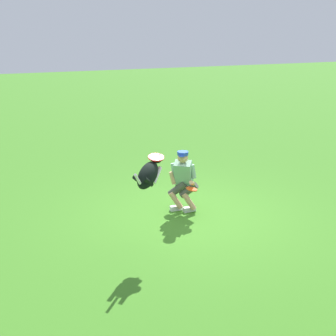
{
  "coord_description": "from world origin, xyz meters",
  "views": [
    {
      "loc": [
        3.55,
        7.73,
        3.72
      ],
      "look_at": [
        0.61,
        0.24,
        1.17
      ],
      "focal_mm": 48.86,
      "sensor_mm": 36.0,
      "label": 1
    }
  ],
  "objects_px": {
    "dog": "(149,174)",
    "frisbee_held": "(192,189)",
    "frisbee_flying": "(156,157)",
    "person": "(183,179)"
  },
  "relations": [
    {
      "from": "person",
      "to": "dog",
      "type": "xyz_separation_m",
      "value": [
        1.15,
        1.21,
        0.63
      ]
    },
    {
      "from": "dog",
      "to": "frisbee_held",
      "type": "height_order",
      "value": "dog"
    },
    {
      "from": "dog",
      "to": "frisbee_flying",
      "type": "xyz_separation_m",
      "value": [
        -0.18,
        -0.14,
        0.23
      ]
    },
    {
      "from": "person",
      "to": "frisbee_held",
      "type": "xyz_separation_m",
      "value": [
        -0.02,
        0.39,
        -0.09
      ]
    },
    {
      "from": "frisbee_flying",
      "to": "frisbee_held",
      "type": "xyz_separation_m",
      "value": [
        -0.99,
        -0.69,
        -0.94
      ]
    },
    {
      "from": "person",
      "to": "frisbee_flying",
      "type": "height_order",
      "value": "frisbee_flying"
    },
    {
      "from": "frisbee_flying",
      "to": "frisbee_held",
      "type": "relative_size",
      "value": 1.24
    },
    {
      "from": "frisbee_flying",
      "to": "person",
      "type": "bearing_deg",
      "value": -132.16
    },
    {
      "from": "dog",
      "to": "frisbee_held",
      "type": "distance_m",
      "value": 1.6
    },
    {
      "from": "frisbee_held",
      "to": "frisbee_flying",
      "type": "bearing_deg",
      "value": 34.77
    }
  ]
}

